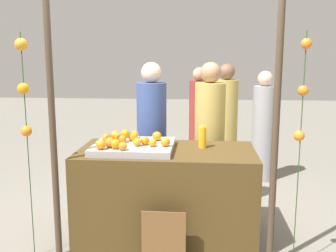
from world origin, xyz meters
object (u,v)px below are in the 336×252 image
(stall_counter, at_px, (167,193))
(chalkboard_sign, at_px, (164,240))
(orange_1, at_px, (125,133))
(vendor_right, at_px, (209,143))
(juice_bottle, at_px, (202,137))
(orange_0, at_px, (123,146))
(vendor_left, at_px, (152,141))

(stall_counter, bearing_deg, chalkboard_sign, -87.40)
(orange_1, bearing_deg, vendor_right, 29.72)
(juice_bottle, bearing_deg, orange_1, 170.54)
(orange_1, height_order, vendor_right, vendor_right)
(stall_counter, height_order, juice_bottle, juice_bottle)
(orange_1, bearing_deg, orange_0, -81.16)
(vendor_left, bearing_deg, juice_bottle, -48.26)
(juice_bottle, bearing_deg, stall_counter, -162.80)
(orange_0, distance_m, juice_bottle, 0.81)
(stall_counter, relative_size, juice_bottle, 7.60)
(vendor_right, bearing_deg, chalkboard_sign, -106.77)
(orange_1, distance_m, vendor_left, 0.58)
(stall_counter, xyz_separation_m, orange_1, (-0.44, 0.23, 0.54))
(vendor_left, bearing_deg, orange_0, -96.65)
(juice_bottle, bearing_deg, vendor_right, 82.63)
(orange_1, xyz_separation_m, juice_bottle, (0.78, -0.13, 0.00))
(stall_counter, xyz_separation_m, juice_bottle, (0.34, 0.10, 0.54))
(stall_counter, height_order, chalkboard_sign, stall_counter)
(orange_0, height_order, orange_1, orange_1)
(chalkboard_sign, bearing_deg, orange_0, 145.01)
(stall_counter, xyz_separation_m, chalkboard_sign, (0.03, -0.57, -0.20))
(juice_bottle, distance_m, chalkboard_sign, 1.05)
(vendor_left, bearing_deg, chalkboard_sign, -78.73)
(juice_bottle, relative_size, vendor_right, 0.13)
(chalkboard_sign, bearing_deg, stall_counter, 92.60)
(chalkboard_sign, bearing_deg, juice_bottle, 65.33)
(orange_0, relative_size, orange_1, 0.90)
(orange_0, bearing_deg, juice_bottle, 30.31)
(juice_bottle, relative_size, vendor_left, 0.13)
(stall_counter, relative_size, vendor_left, 1.00)
(stall_counter, bearing_deg, vendor_right, 60.10)
(juice_bottle, height_order, vendor_left, vendor_left)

